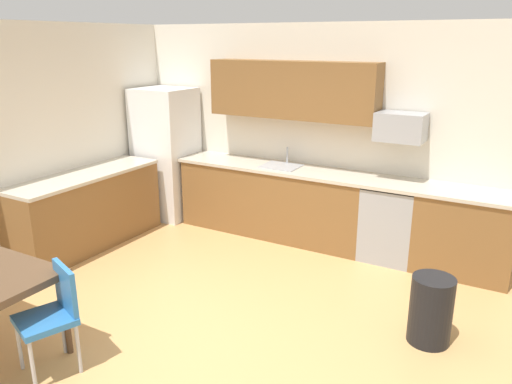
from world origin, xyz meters
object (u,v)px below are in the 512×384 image
object	(u,v)px
refrigerator	(166,153)
microwave	(401,127)
oven_range	(391,221)
chair_near_table	(53,311)
trash_bin	(431,310)

from	to	relation	value
refrigerator	microwave	distance (m)	3.32
microwave	oven_range	bearing A→B (deg)	-90.00
oven_range	chair_near_table	world-z (taller)	oven_range
chair_near_table	microwave	bearing A→B (deg)	64.04
refrigerator	chair_near_table	bearing A→B (deg)	-64.59
microwave	chair_near_table	distance (m)	4.01
chair_near_table	trash_bin	bearing A→B (deg)	36.36
refrigerator	trash_bin	world-z (taller)	refrigerator
microwave	trash_bin	world-z (taller)	microwave
refrigerator	chair_near_table	world-z (taller)	refrigerator
chair_near_table	refrigerator	bearing A→B (deg)	115.41
oven_range	microwave	size ratio (longest dim) A/B	1.69
oven_range	chair_near_table	xyz separation A→B (m)	(-1.69, -3.38, 0.05)
oven_range	trash_bin	world-z (taller)	oven_range
trash_bin	refrigerator	bearing A→B (deg)	159.91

